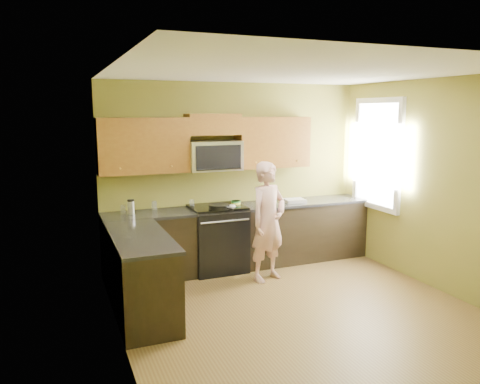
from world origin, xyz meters
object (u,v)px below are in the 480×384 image
butter_tub (236,206)px  woman (268,222)px  microwave (214,170)px  frying_pan (219,209)px  travel_mug (131,214)px  stove (217,238)px

butter_tub → woman: bearing=-72.1°
microwave → frying_pan: size_ratio=1.49×
butter_tub → travel_mug: size_ratio=0.70×
stove → frying_pan: 0.52m
frying_pan → travel_mug: bearing=150.4°
microwave → travel_mug: size_ratio=3.86×
stove → frying_pan: size_ratio=1.86×
woman → butter_tub: bearing=87.0°
travel_mug → woman: bearing=-21.8°
stove → travel_mug: travel_mug is taller
microwave → butter_tub: microwave is taller
stove → butter_tub: butter_tub is taller
woman → frying_pan: 0.71m
woman → travel_mug: 1.85m
stove → microwave: bearing=90.0°
travel_mug → frying_pan: bearing=-12.9°
microwave → butter_tub: 0.62m
microwave → butter_tub: (0.30, -0.09, -0.53)m
microwave → travel_mug: microwave is taller
microwave → travel_mug: 1.31m
woman → travel_mug: bearing=137.4°
butter_tub → travel_mug: 1.50m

